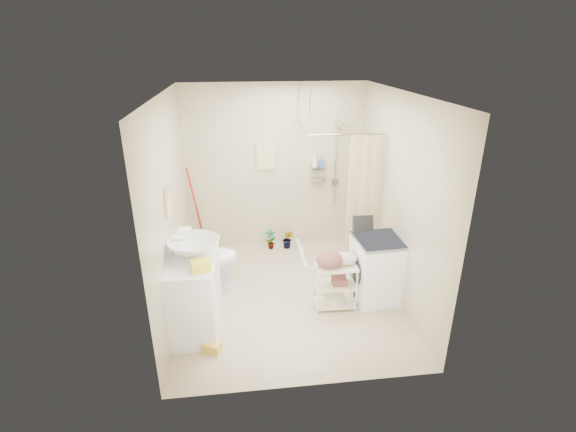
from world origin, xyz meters
The scene contains 23 objects.
floor centered at (0.00, 0.00, 0.00)m, with size 3.20×3.20×0.00m, color #C0B090.
ceiling centered at (0.00, 0.00, 2.60)m, with size 2.80×3.20×0.04m, color silver.
wall_back centered at (0.00, 1.60, 1.30)m, with size 2.80×0.04×2.60m, color #C1B695.
wall_front centered at (0.00, -1.60, 1.30)m, with size 2.80×0.04×2.60m, color #C1B695.
wall_left centered at (-1.40, 0.00, 1.30)m, with size 0.04×3.20×2.60m, color #C1B695.
wall_right centered at (1.40, 0.00, 1.30)m, with size 0.04×3.20×2.60m, color #C1B695.
vanity centered at (-1.16, -0.48, 0.46)m, with size 0.59×1.05×0.93m, color white.
sink centered at (-1.11, -0.49, 1.02)m, with size 0.57×0.57×0.20m, color silver.
counter_basket centered at (-1.01, -0.82, 0.98)m, with size 0.19×0.15×0.11m, color yellow.
floor_basket centered at (-0.95, -0.97, 0.07)m, with size 0.27×0.21×0.15m, color yellow.
toilet centered at (-1.04, 0.43, 0.40)m, with size 0.45×0.79×0.81m, color white.
mop centered at (-1.30, 1.52, 0.70)m, with size 0.13×0.13×1.41m, color red, non-canonical shape.
potted_plant_a centered at (-0.11, 1.39, 0.17)m, with size 0.18×0.12×0.33m, color brown.
potted_plant_b centered at (0.18, 1.38, 0.16)m, with size 0.18×0.14×0.32m, color brown.
hanging_towel centered at (-0.15, 1.58, 1.50)m, with size 0.28×0.03×0.42m, color beige.
towel_ring centered at (-1.38, -0.20, 1.47)m, with size 0.04×0.22×0.34m, color #E1C780, non-canonical shape.
tp_holder centered at (-1.36, 0.05, 0.72)m, with size 0.08×0.12×0.14m, color white, non-canonical shape.
shower centered at (0.85, 1.05, 1.05)m, with size 1.10×1.10×2.10m, color silver, non-canonical shape.
shampoo_bottle_a centered at (0.61, 1.53, 1.43)m, with size 0.08×0.08×0.21m, color silver.
shampoo_bottle_b centered at (0.73, 1.54, 1.40)m, with size 0.07×0.07×0.15m, color #395992.
washing_machine centered at (1.14, -0.17, 0.42)m, with size 0.58×0.60×0.85m, color white.
laundry_rack centered at (0.57, -0.31, 0.35)m, with size 0.51×0.30×0.70m, color silver, non-canonical shape.
ironing_board centered at (0.99, -0.04, 0.55)m, with size 0.31×0.09×1.10m, color black, non-canonical shape.
Camera 1 is at (-0.58, -4.70, 3.11)m, focal length 26.00 mm.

